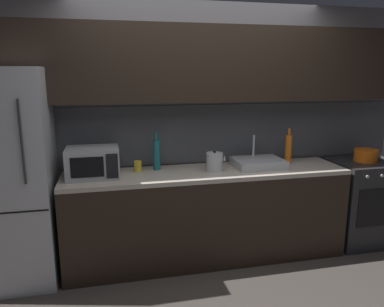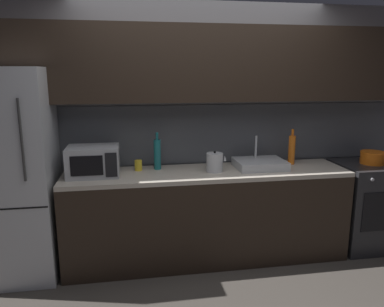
{
  "view_description": "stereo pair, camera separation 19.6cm",
  "coord_description": "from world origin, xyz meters",
  "px_view_note": "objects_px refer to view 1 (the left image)",
  "views": [
    {
      "loc": [
        -0.9,
        -2.41,
        1.83
      ],
      "look_at": [
        -0.15,
        0.9,
        1.08
      ],
      "focal_mm": 34.62,
      "sensor_mm": 36.0,
      "label": 1
    },
    {
      "loc": [
        -0.71,
        -2.45,
        1.83
      ],
      "look_at": [
        -0.15,
        0.9,
        1.08
      ],
      "focal_mm": 34.62,
      "sensor_mm": 36.0,
      "label": 2
    }
  ],
  "objects_px": {
    "wine_bottle_teal": "(157,154)",
    "mug_yellow": "(138,166)",
    "oven_range": "(358,202)",
    "refrigerator": "(11,179)",
    "microwave": "(93,162)",
    "cooking_pot": "(366,155)",
    "wine_bottle_orange": "(288,148)",
    "kettle": "(215,162)"
  },
  "relations": [
    {
      "from": "wine_bottle_teal",
      "to": "mug_yellow",
      "type": "relative_size",
      "value": 3.59
    },
    {
      "from": "oven_range",
      "to": "wine_bottle_teal",
      "type": "distance_m",
      "value": 2.25
    },
    {
      "from": "refrigerator",
      "to": "mug_yellow",
      "type": "relative_size",
      "value": 18.51
    },
    {
      "from": "microwave",
      "to": "refrigerator",
      "type": "bearing_deg",
      "value": -178.45
    },
    {
      "from": "wine_bottle_teal",
      "to": "cooking_pot",
      "type": "relative_size",
      "value": 1.48
    },
    {
      "from": "wine_bottle_teal",
      "to": "microwave",
      "type": "bearing_deg",
      "value": -167.7
    },
    {
      "from": "wine_bottle_teal",
      "to": "refrigerator",
      "type": "bearing_deg",
      "value": -173.4
    },
    {
      "from": "oven_range",
      "to": "mug_yellow",
      "type": "xyz_separation_m",
      "value": [
        -2.35,
        0.13,
        0.5
      ]
    },
    {
      "from": "mug_yellow",
      "to": "oven_range",
      "type": "bearing_deg",
      "value": -3.15
    },
    {
      "from": "oven_range",
      "to": "wine_bottle_orange",
      "type": "relative_size",
      "value": 2.48
    },
    {
      "from": "oven_range",
      "to": "kettle",
      "type": "relative_size",
      "value": 4.44
    },
    {
      "from": "wine_bottle_orange",
      "to": "wine_bottle_teal",
      "type": "distance_m",
      "value": 1.37
    },
    {
      "from": "wine_bottle_orange",
      "to": "cooking_pot",
      "type": "height_order",
      "value": "wine_bottle_orange"
    },
    {
      "from": "oven_range",
      "to": "wine_bottle_orange",
      "type": "bearing_deg",
      "value": 170.6
    },
    {
      "from": "mug_yellow",
      "to": "wine_bottle_orange",
      "type": "bearing_deg",
      "value": 0.06
    },
    {
      "from": "kettle",
      "to": "mug_yellow",
      "type": "xyz_separation_m",
      "value": [
        -0.71,
        0.16,
        -0.04
      ]
    },
    {
      "from": "microwave",
      "to": "mug_yellow",
      "type": "bearing_deg",
      "value": 15.13
    },
    {
      "from": "oven_range",
      "to": "kettle",
      "type": "height_order",
      "value": "kettle"
    },
    {
      "from": "wine_bottle_orange",
      "to": "mug_yellow",
      "type": "relative_size",
      "value": 3.59
    },
    {
      "from": "microwave",
      "to": "mug_yellow",
      "type": "distance_m",
      "value": 0.43
    },
    {
      "from": "cooking_pot",
      "to": "mug_yellow",
      "type": "bearing_deg",
      "value": 176.94
    },
    {
      "from": "microwave",
      "to": "kettle",
      "type": "distance_m",
      "value": 1.12
    },
    {
      "from": "refrigerator",
      "to": "microwave",
      "type": "relative_size",
      "value": 4.06
    },
    {
      "from": "wine_bottle_orange",
      "to": "mug_yellow",
      "type": "distance_m",
      "value": 1.56
    },
    {
      "from": "wine_bottle_orange",
      "to": "cooking_pot",
      "type": "relative_size",
      "value": 1.49
    },
    {
      "from": "mug_yellow",
      "to": "cooking_pot",
      "type": "distance_m",
      "value": 2.39
    },
    {
      "from": "refrigerator",
      "to": "kettle",
      "type": "relative_size",
      "value": 9.21
    },
    {
      "from": "kettle",
      "to": "refrigerator",
      "type": "bearing_deg",
      "value": 179.0
    },
    {
      "from": "refrigerator",
      "to": "cooking_pot",
      "type": "bearing_deg",
      "value": 0.0
    },
    {
      "from": "microwave",
      "to": "wine_bottle_teal",
      "type": "bearing_deg",
      "value": 12.3
    },
    {
      "from": "refrigerator",
      "to": "cooking_pot",
      "type": "xyz_separation_m",
      "value": [
        3.47,
        0.0,
        0.03
      ]
    },
    {
      "from": "wine_bottle_teal",
      "to": "oven_range",
      "type": "bearing_deg",
      "value": -3.92
    },
    {
      "from": "oven_range",
      "to": "microwave",
      "type": "relative_size",
      "value": 1.96
    },
    {
      "from": "wine_bottle_teal",
      "to": "cooking_pot",
      "type": "height_order",
      "value": "wine_bottle_teal"
    },
    {
      "from": "refrigerator",
      "to": "microwave",
      "type": "height_order",
      "value": "refrigerator"
    },
    {
      "from": "oven_range",
      "to": "wine_bottle_orange",
      "type": "xyz_separation_m",
      "value": [
        -0.79,
        0.13,
        0.6
      ]
    },
    {
      "from": "microwave",
      "to": "cooking_pot",
      "type": "xyz_separation_m",
      "value": [
        2.79,
        -0.02,
        -0.07
      ]
    },
    {
      "from": "microwave",
      "to": "mug_yellow",
      "type": "height_order",
      "value": "microwave"
    },
    {
      "from": "microwave",
      "to": "oven_range",
      "type": "bearing_deg",
      "value": -0.41
    },
    {
      "from": "wine_bottle_orange",
      "to": "oven_range",
      "type": "bearing_deg",
      "value": -9.4
    },
    {
      "from": "microwave",
      "to": "wine_bottle_teal",
      "type": "relative_size",
      "value": 1.27
    },
    {
      "from": "wine_bottle_teal",
      "to": "cooking_pot",
      "type": "bearing_deg",
      "value": -3.81
    }
  ]
}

